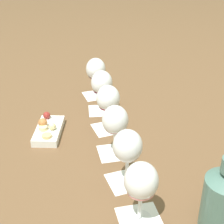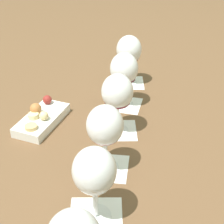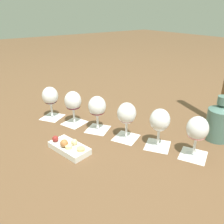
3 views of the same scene
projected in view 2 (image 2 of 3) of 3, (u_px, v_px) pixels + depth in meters
The scene contains 12 objects.
ground_plane at pixel (110, 148), 0.86m from camera, with size 8.00×8.00×0.00m, color brown.
tasting_card_1 at pixel (96, 216), 0.67m from camera, with size 0.14×0.14×0.00m.
tasting_card_2 at pixel (105, 167), 0.79m from camera, with size 0.13×0.14×0.00m.
tasting_card_3 at pixel (117, 130), 0.92m from camera, with size 0.14×0.14×0.00m.
tasting_card_4 at pixel (123, 104), 1.03m from camera, with size 0.13×0.13×0.00m.
tasting_card_5 at pixel (128, 83), 1.15m from camera, with size 0.14×0.14×0.00m.
wine_glass_1 at pixel (94, 174), 0.61m from camera, with size 0.08×0.08×0.16m.
wine_glass_2 at pixel (105, 128), 0.73m from camera, with size 0.08×0.08×0.16m.
wine_glass_3 at pixel (117, 94), 0.86m from camera, with size 0.08×0.08×0.16m.
wine_glass_4 at pixel (124, 71), 0.97m from camera, with size 0.08×0.08×0.16m.
wine_glass_5 at pixel (129, 52), 1.09m from camera, with size 0.08×0.08×0.16m.
snack_dish at pixel (41, 118), 0.94m from camera, with size 0.19×0.12×0.06m.
Camera 2 is at (-0.56, -0.37, 0.53)m, focal length 55.00 mm.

